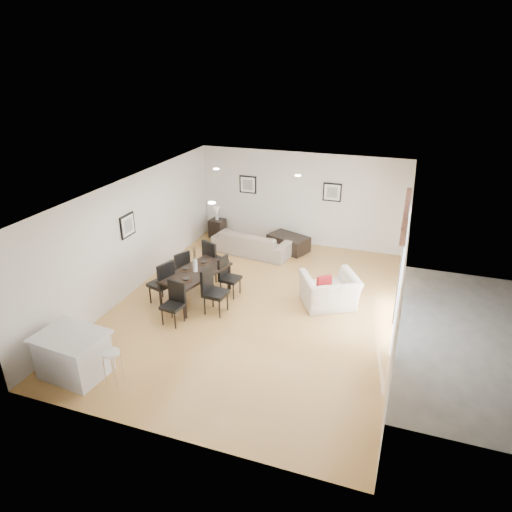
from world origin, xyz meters
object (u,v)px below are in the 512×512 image
(coffee_table, at_px, (288,243))
(dining_chair_wnear, at_px, (163,281))
(bar_stool, at_px, (111,356))
(dining_table, at_px, (196,274))
(dining_chair_wfar, at_px, (180,268))
(dining_chair_efar, at_px, (227,274))
(armchair, at_px, (329,291))
(dining_chair_foot, at_px, (213,258))
(kitchen_island, at_px, (73,354))
(dining_chair_enear, at_px, (212,288))
(sofa, at_px, (252,243))
(side_table, at_px, (217,228))
(dining_chair_head, at_px, (174,300))

(coffee_table, bearing_deg, dining_chair_wnear, -93.44)
(bar_stool, bearing_deg, dining_table, 89.40)
(dining_chair_wfar, height_order, dining_chair_efar, dining_chair_wfar)
(dining_chair_wnear, xyz_separation_m, dining_chair_wfar, (-0.01, 0.83, -0.05))
(armchair, distance_m, dining_chair_wnear, 3.70)
(dining_chair_foot, height_order, kitchen_island, dining_chair_foot)
(kitchen_island, bearing_deg, dining_chair_enear, 68.30)
(sofa, relative_size, kitchen_island, 1.78)
(dining_table, bearing_deg, dining_chair_efar, 50.81)
(dining_chair_efar, bearing_deg, dining_chair_foot, 52.62)
(sofa, bearing_deg, dining_chair_foot, 86.90)
(dining_chair_foot, relative_size, kitchen_island, 0.84)
(dining_chair_foot, xyz_separation_m, bar_stool, (0.00, -4.19, -0.02))
(dining_chair_efar, height_order, bar_stool, dining_chair_efar)
(dining_chair_wnear, height_order, dining_chair_foot, dining_chair_foot)
(dining_chair_wnear, relative_size, side_table, 1.85)
(dining_chair_head, relative_size, dining_chair_foot, 0.88)
(coffee_table, distance_m, bar_stool, 6.71)
(dining_chair_wnear, bearing_deg, dining_chair_wfar, -161.19)
(dining_chair_enear, bearing_deg, dining_chair_wfar, 61.25)
(sofa, height_order, armchair, armchair)
(dining_table, distance_m, dining_chair_head, 1.05)
(dining_chair_efar, distance_m, coffee_table, 3.08)
(coffee_table, bearing_deg, side_table, -165.65)
(dining_chair_wfar, distance_m, bar_stool, 3.58)
(dining_table, bearing_deg, bar_stool, -75.74)
(sofa, height_order, kitchen_island, kitchen_island)
(dining_chair_head, distance_m, side_table, 4.90)
(dining_chair_enear, distance_m, bar_stool, 2.81)
(dining_chair_wfar, bearing_deg, sofa, -173.99)
(sofa, xyz_separation_m, side_table, (-1.44, 0.86, -0.04))
(kitchen_island, distance_m, bar_stool, 0.81)
(sofa, height_order, dining_chair_efar, dining_chair_efar)
(kitchen_island, bearing_deg, dining_chair_head, 73.85)
(bar_stool, bearing_deg, dining_chair_enear, 77.38)
(dining_table, xyz_separation_m, dining_chair_foot, (-0.04, 1.03, -0.05))
(sofa, distance_m, armchair, 3.41)
(armchair, distance_m, dining_chair_wfar, 3.55)
(dining_chair_enear, xyz_separation_m, coffee_table, (0.67, 3.83, -0.36))
(sofa, distance_m, dining_chair_enear, 3.31)
(dining_chair_wnear, relative_size, coffee_table, 0.93)
(side_table, bearing_deg, dining_chair_head, -76.93)
(armchair, relative_size, kitchen_island, 0.94)
(armchair, relative_size, dining_chair_foot, 1.11)
(dining_chair_wfar, distance_m, side_table, 3.40)
(armchair, relative_size, dining_chair_wfar, 1.23)
(dining_chair_wfar, xyz_separation_m, bar_stool, (0.56, -3.53, 0.04))
(sofa, distance_m, bar_stool, 6.05)
(armchair, xyz_separation_m, dining_chair_efar, (-2.35, -0.23, 0.14))
(dining_chair_foot, bearing_deg, bar_stool, 113.47)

